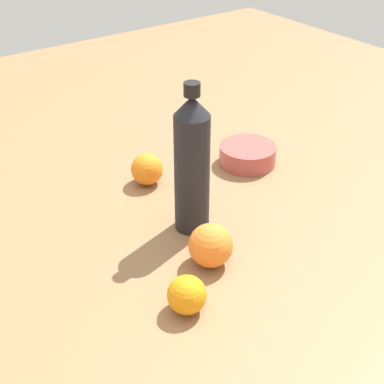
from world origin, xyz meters
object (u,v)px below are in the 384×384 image
object	(u,v)px
water_bottle	(192,164)
orange_2	(187,295)
orange_0	(211,245)
orange_1	(147,169)
ceramic_bowl	(247,155)

from	to	relation	value
water_bottle	orange_2	distance (m)	0.26
orange_0	orange_1	distance (m)	0.31
orange_1	orange_2	size ratio (longest dim) A/B	1.09
water_bottle	ceramic_bowl	bearing A→B (deg)	-112.87
water_bottle	ceramic_bowl	xyz separation A→B (m)	(-0.26, -0.13, -0.12)
orange_2	ceramic_bowl	distance (m)	0.51
orange_1	ceramic_bowl	distance (m)	0.25
water_bottle	orange_2	world-z (taller)	water_bottle
water_bottle	orange_0	xyz separation A→B (m)	(0.04, 0.11, -0.10)
orange_1	orange_2	distance (m)	0.41
orange_0	orange_2	distance (m)	0.13
orange_0	ceramic_bowl	distance (m)	0.39
orange_2	orange_1	bearing A→B (deg)	-113.44
orange_1	ceramic_bowl	size ratio (longest dim) A/B	0.53
orange_0	orange_2	size ratio (longest dim) A/B	1.24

